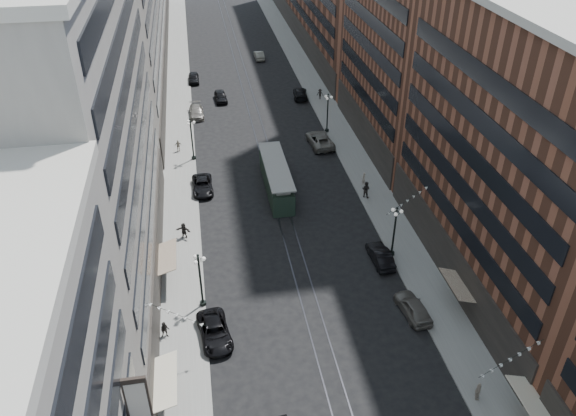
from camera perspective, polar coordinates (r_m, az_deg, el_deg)
ground at (r=77.19m, az=-2.77°, el=7.20°), size 220.00×220.00×0.00m
sidewalk_west at (r=85.88m, az=-11.04°, el=9.47°), size 4.00×180.00×0.15m
sidewalk_east at (r=87.90m, az=3.63°, el=10.60°), size 4.00×180.00×0.15m
rail_west at (r=86.16m, az=-4.10°, el=10.05°), size 0.12×180.00×0.02m
rail_east at (r=86.29m, az=-3.16°, el=10.12°), size 0.12×180.00×0.02m
building_west_mid at (r=47.24m, az=-19.81°, el=6.27°), size 8.00×36.00×28.00m
building_east_mid at (r=49.65m, az=21.87°, el=4.53°), size 8.00×30.00×24.00m
lamppost_sw_far at (r=48.09m, az=-8.91°, el=-7.09°), size 1.03×1.14×5.52m
lamppost_sw_mid at (r=70.93m, az=-9.75°, el=7.04°), size 1.03×1.14×5.52m
lamppost_se_far at (r=54.01m, az=10.76°, el=-2.20°), size 1.03×1.14×5.52m
lamppost_se_mid at (r=77.39m, az=4.04°, el=9.75°), size 1.03×1.14×5.52m
streetcar at (r=64.31m, az=-1.21°, el=3.01°), size 2.60×11.74×3.25m
car_2 at (r=46.78m, az=-7.46°, el=-12.34°), size 3.02×5.41×1.43m
car_4 at (r=49.48m, az=12.60°, el=-9.81°), size 2.35×4.72×1.55m
pedestrian_2 at (r=47.31m, az=-12.39°, el=-11.99°), size 0.76×0.44×1.53m
pedestrian_4 at (r=44.38m, az=18.74°, el=-17.22°), size 0.73×1.01×1.57m
car_7 at (r=65.30m, az=-8.68°, el=2.28°), size 2.35×5.00×1.38m
car_8 at (r=84.19m, az=-9.29°, el=9.64°), size 2.13×4.98×1.43m
car_9 at (r=97.21m, az=-9.57°, el=12.90°), size 1.79×4.35×1.47m
car_10 at (r=54.44m, az=9.37°, el=-4.80°), size 1.73×4.56×1.49m
car_11 at (r=74.68m, az=3.26°, el=6.95°), size 3.16×6.16×1.66m
car_12 at (r=89.65m, az=1.26°, el=11.58°), size 2.68×5.28×1.47m
car_13 at (r=88.99m, az=-6.86°, el=11.18°), size 2.00×4.44×1.48m
car_14 at (r=107.18m, az=-2.96°, el=15.24°), size 1.60×4.43×1.45m
pedestrian_5 at (r=57.59m, az=-10.55°, el=-2.25°), size 1.60×1.06×1.68m
pedestrian_6 at (r=74.17m, az=-11.08°, el=6.24°), size 0.96×0.51×1.57m
pedestrian_7 at (r=63.57m, az=7.91°, el=1.88°), size 1.06×0.99×1.94m
pedestrian_8 at (r=66.00m, az=7.70°, el=2.98°), size 0.68×0.64×1.57m
pedestrian_9 at (r=88.82m, az=3.27°, el=11.48°), size 1.13×0.69×1.63m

